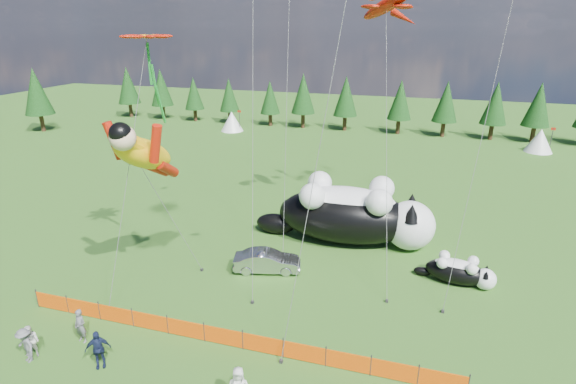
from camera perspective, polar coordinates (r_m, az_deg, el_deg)
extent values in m
plane|color=#0F370A|center=(25.23, -5.27, -14.63)|extent=(160.00, 160.00, 0.00)
cylinder|color=#262626|center=(28.51, -29.24, -11.67)|extent=(0.06, 0.06, 1.10)
cylinder|color=#262626|center=(27.22, -26.20, -12.66)|extent=(0.06, 0.06, 1.10)
cylinder|color=#262626|center=(26.01, -22.83, -13.71)|extent=(0.06, 0.06, 1.10)
cylinder|color=#262626|center=(24.91, -19.12, -14.80)|extent=(0.06, 0.06, 1.10)
cylinder|color=#262626|center=(23.93, -15.04, -15.92)|extent=(0.06, 0.06, 1.10)
cylinder|color=#262626|center=(23.08, -10.59, -17.04)|extent=(0.06, 0.06, 1.10)
cylinder|color=#262626|center=(22.38, -5.77, -18.13)|extent=(0.06, 0.06, 1.10)
cylinder|color=#262626|center=(21.83, -0.61, -19.16)|extent=(0.06, 0.06, 1.10)
cylinder|color=#262626|center=(21.46, 4.83, -20.07)|extent=(0.06, 0.06, 1.10)
cylinder|color=#262626|center=(21.28, 10.47, -20.83)|extent=(0.06, 0.06, 1.10)
cylinder|color=#262626|center=(21.28, 16.21, -21.40)|extent=(0.06, 0.06, 1.10)
cube|color=#F75105|center=(27.88, -27.74, -12.24)|extent=(2.00, 0.04, 0.90)
cube|color=#F75105|center=(26.63, -24.54, -13.27)|extent=(2.00, 0.04, 0.90)
cube|color=#F75105|center=(25.48, -21.00, -14.34)|extent=(2.00, 0.04, 0.90)
cube|color=#F75105|center=(24.44, -17.11, -15.45)|extent=(2.00, 0.04, 0.90)
cube|color=#F75105|center=(23.52, -12.85, -16.58)|extent=(2.00, 0.04, 0.90)
cube|color=#F75105|center=(22.74, -8.22, -17.69)|extent=(2.00, 0.04, 0.90)
cube|color=#F75105|center=(22.12, -3.23, -18.76)|extent=(2.00, 0.04, 0.90)
cube|color=#F75105|center=(21.66, 2.07, -19.73)|extent=(2.00, 0.04, 0.90)
cube|color=#F75105|center=(21.38, 7.62, -20.57)|extent=(2.00, 0.04, 0.90)
cube|color=#F75105|center=(21.28, 13.32, -21.24)|extent=(2.00, 0.04, 0.90)
cube|color=#F75105|center=(21.38, 19.07, -21.72)|extent=(2.00, 0.04, 0.90)
ellipsoid|color=black|center=(31.72, 7.26, -3.04)|extent=(9.64, 4.77, 3.79)
ellipsoid|color=white|center=(31.35, 7.34, -1.45)|extent=(7.28, 3.42, 2.32)
sphere|color=white|center=(31.65, 15.22, -4.11)|extent=(3.37, 3.37, 3.37)
sphere|color=#FA618B|center=(31.73, 17.81, -4.33)|extent=(0.47, 0.47, 0.47)
ellipsoid|color=black|center=(33.11, -1.55, -4.03)|extent=(3.00, 1.58, 1.48)
cone|color=black|center=(30.19, 15.45, -2.56)|extent=(1.18, 1.18, 1.18)
cone|color=black|center=(32.07, 15.45, -1.18)|extent=(1.18, 1.18, 1.18)
sphere|color=white|center=(32.17, 11.82, 0.46)|extent=(1.77, 1.77, 1.77)
sphere|color=white|center=(29.61, 11.50, -1.30)|extent=(1.77, 1.77, 1.77)
sphere|color=white|center=(32.62, 4.05, 1.13)|extent=(1.77, 1.77, 1.77)
sphere|color=white|center=(30.09, 3.08, -0.54)|extent=(1.77, 1.77, 1.77)
ellipsoid|color=black|center=(28.85, 20.52, -9.47)|extent=(3.71, 2.13, 1.40)
ellipsoid|color=white|center=(28.68, 20.60, -8.86)|extent=(2.79, 1.54, 0.86)
sphere|color=white|center=(28.89, 23.75, -10.09)|extent=(1.25, 1.25, 1.25)
sphere|color=#FA618B|center=(28.91, 24.81, -10.24)|extent=(0.17, 0.17, 0.17)
ellipsoid|color=black|center=(29.17, 16.73, -9.61)|extent=(1.16, 0.70, 0.55)
cone|color=black|center=(28.32, 23.86, -9.58)|extent=(0.44, 0.44, 0.44)
cone|color=black|center=(28.98, 23.93, -8.88)|extent=(0.44, 0.44, 0.44)
sphere|color=white|center=(28.98, 22.47, -8.12)|extent=(0.65, 0.65, 0.65)
sphere|color=white|center=(28.08, 22.33, -9.04)|extent=(0.65, 0.65, 0.65)
sphere|color=white|center=(29.02, 19.25, -7.62)|extent=(0.65, 0.65, 0.65)
sphere|color=white|center=(28.12, 19.00, -8.53)|extent=(0.65, 0.65, 0.65)
imported|color=#B4B4B9|center=(28.23, -2.67, -8.78)|extent=(4.37, 2.46, 1.36)
imported|color=#5C5C62|center=(24.64, -24.87, -15.19)|extent=(0.70, 0.51, 1.76)
imported|color=silver|center=(24.75, -29.86, -16.15)|extent=(0.87, 0.63, 1.62)
imported|color=#161E3E|center=(22.78, -22.99, -17.90)|extent=(1.22, 1.09, 1.87)
imported|color=#5C5C62|center=(24.54, -30.40, -16.46)|extent=(1.23, 0.89, 1.72)
cylinder|color=#595959|center=(26.51, -14.11, -3.03)|extent=(0.03, 0.03, 8.57)
cube|color=#262626|center=(29.01, -10.90, -9.67)|extent=(0.15, 0.15, 0.16)
cylinder|color=#595959|center=(27.77, 12.48, 6.33)|extent=(0.03, 0.03, 18.60)
cube|color=#262626|center=(26.22, 12.44, -13.36)|extent=(0.15, 0.15, 0.16)
cylinder|color=#595959|center=(24.55, -19.79, 1.60)|extent=(0.03, 0.03, 14.56)
cube|color=#262626|center=(26.27, -21.88, -14.43)|extent=(0.15, 0.15, 0.16)
cube|color=#1A922B|center=(25.13, -16.93, 12.89)|extent=(0.19, 0.19, 4.22)
cylinder|color=#595959|center=(25.24, -4.50, 6.99)|extent=(0.03, 0.03, 18.21)
cube|color=#262626|center=(25.62, -4.54, -13.77)|extent=(0.15, 0.15, 0.16)
cylinder|color=#595959|center=(26.23, 23.74, 7.99)|extent=(0.03, 0.03, 20.42)
cube|color=#262626|center=(26.20, 19.06, -14.13)|extent=(0.15, 0.15, 0.16)
cylinder|color=#595959|center=(18.61, 3.11, 0.59)|extent=(0.03, 0.03, 16.36)
cube|color=#262626|center=(21.87, -0.88, -20.69)|extent=(0.15, 0.15, 0.16)
cylinder|color=#595959|center=(29.64, -0.16, 11.69)|extent=(0.03, 0.03, 21.23)
cube|color=#262626|center=(29.02, -0.67, -9.25)|extent=(0.15, 0.15, 0.16)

